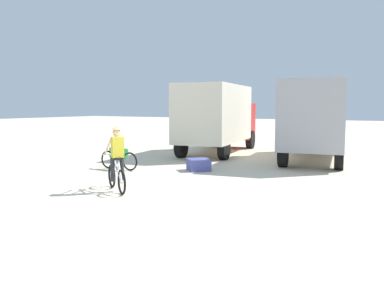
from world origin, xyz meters
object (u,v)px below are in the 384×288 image
object	(u,v)px
box_truck_grey_hauler	(316,117)
supply_crate	(199,165)
cyclist_orange_shirt	(117,161)
box_truck_cream_rv	(218,116)
bicycle_spare	(119,159)

from	to	relation	value
box_truck_grey_hauler	supply_crate	size ratio (longest dim) A/B	9.21
box_truck_grey_hauler	cyclist_orange_shirt	distance (m)	9.67
box_truck_grey_hauler	supply_crate	distance (m)	5.94
cyclist_orange_shirt	supply_crate	distance (m)	4.27
box_truck_cream_rv	cyclist_orange_shirt	size ratio (longest dim) A/B	3.86
box_truck_grey_hauler	cyclist_orange_shirt	size ratio (longest dim) A/B	3.86
box_truck_cream_rv	cyclist_orange_shirt	xyz separation A→B (m)	(1.59, -9.37, -1.03)
cyclist_orange_shirt	supply_crate	world-z (taller)	cyclist_orange_shirt
cyclist_orange_shirt	supply_crate	xyz separation A→B (m)	(0.21, 4.22, -0.63)
bicycle_spare	supply_crate	bearing A→B (deg)	26.14
bicycle_spare	supply_crate	world-z (taller)	bicycle_spare
supply_crate	cyclist_orange_shirt	bearing A→B (deg)	-92.87
cyclist_orange_shirt	supply_crate	bearing A→B (deg)	87.13
bicycle_spare	box_truck_cream_rv	bearing A→B (deg)	82.36
box_truck_grey_hauler	box_truck_cream_rv	bearing A→B (deg)	176.16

